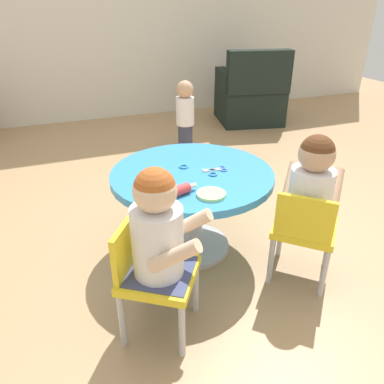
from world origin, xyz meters
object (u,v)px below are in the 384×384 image
Objects in this scene: armchair_dark at (251,96)px; toddler_standing at (185,114)px; child_chair_left at (151,272)px; seated_child_right at (312,186)px; craft_table at (192,191)px; craft_scissors at (218,169)px; rolling_pin at (177,191)px; child_chair_right at (304,229)px; seated_child_left at (158,228)px.

armchair_dark is 1.27× the size of toddler_standing.
child_chair_left is 0.86m from seated_child_right.
craft_table is 1.32× the size of toddler_standing.
craft_scissors is at bearing 128.22° from seated_child_right.
craft_scissors is at bearing -123.21° from armchair_dark.
armchair_dark is (1.11, 2.57, -0.22)m from seated_child_right.
toddler_standing reaches higher than craft_table.
craft_table is 0.32m from rolling_pin.
child_chair_right is at bearing -20.24° from rolling_pin.
seated_child_left is 0.80m from child_chair_right.
child_chair_left is 2.22m from toddler_standing.
craft_table is at bearing 56.59° from seated_child_left.
child_chair_right is 0.63× the size of armchair_dark.
child_chair_right is 0.55m from craft_scissors.
child_chair_right is at bearing 3.02° from child_chair_left.
toddler_standing reaches higher than child_chair_right.
craft_scissors reaches higher than craft_table.
toddler_standing reaches higher than craft_scissors.
toddler_standing is 4.85× the size of craft_scissors.
seated_child_left is (0.03, -0.02, 0.23)m from child_chair_left.
craft_table is 3.91× the size of rolling_pin.
seated_child_left is 3.68× the size of craft_scissors.
toddler_standing is 1.62m from craft_scissors.
armchair_dark reaches higher than craft_scissors.
craft_table is 1.65× the size of child_chair_right.
seated_child_right reaches higher than child_chair_left.
child_chair_left is 3.28m from armchair_dark.
toddler_standing is at bearing 66.18° from child_chair_left.
craft_table is at bearing -126.11° from armchair_dark.
seated_child_left is 0.69m from craft_scissors.
armchair_dark is at bearing 30.35° from toddler_standing.
child_chair_left is at bearing 146.11° from seated_child_left.
armchair_dark reaches higher than seated_child_right.
seated_child_right is 0.65m from rolling_pin.
craft_scissors is at bearing 33.60° from rolling_pin.
seated_child_right is at bearing 4.90° from child_chair_left.
armchair_dark is (1.57, 2.15, -0.07)m from craft_table.
seated_child_left reaches higher than child_chair_right.
child_chair_left is 1.00× the size of child_chair_right.
armchair_dark is at bearing 54.40° from seated_child_left.
child_chair_right reaches higher than craft_table.
child_chair_left reaches higher than craft_scissors.
child_chair_right reaches higher than craft_scissors.
child_chair_right is 0.23m from seated_child_right.
child_chair_left is at bearing -113.82° from toddler_standing.
rolling_pin is (-0.17, -0.24, 0.14)m from craft_table.
child_chair_left is 0.73m from craft_scissors.
armchair_dark is at bearing 66.34° from child_chair_right.
toddler_standing is (0.86, 2.06, -0.17)m from seated_child_left.
craft_table is at bearing 136.78° from seated_child_right.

